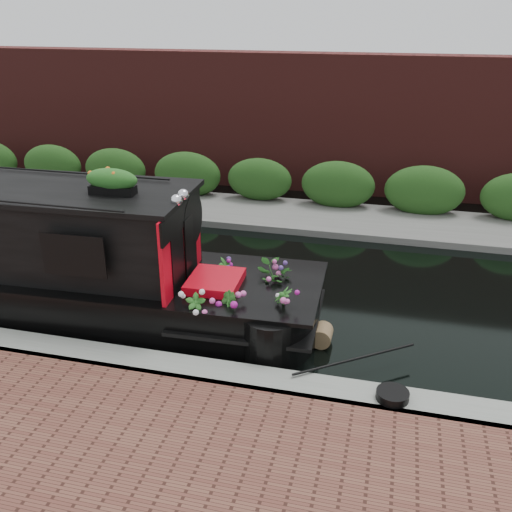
# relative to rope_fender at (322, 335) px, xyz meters

# --- Properties ---
(ground) EXTENTS (80.00, 80.00, 0.00)m
(ground) POSITION_rel_rope_fender_xyz_m (-2.65, 1.78, -0.17)
(ground) COLOR black
(ground) RESTS_ON ground
(near_bank_coping) EXTENTS (40.00, 0.60, 0.50)m
(near_bank_coping) POSITION_rel_rope_fender_xyz_m (-2.65, -1.52, -0.17)
(near_bank_coping) COLOR gray
(near_bank_coping) RESTS_ON ground
(far_bank_path) EXTENTS (40.00, 2.40, 0.34)m
(far_bank_path) POSITION_rel_rope_fender_xyz_m (-2.65, 5.98, -0.17)
(far_bank_path) COLOR slate
(far_bank_path) RESTS_ON ground
(far_hedge) EXTENTS (40.00, 1.10, 2.80)m
(far_hedge) POSITION_rel_rope_fender_xyz_m (-2.65, 6.88, -0.17)
(far_hedge) COLOR #214918
(far_hedge) RESTS_ON ground
(far_brick_wall) EXTENTS (40.00, 1.00, 8.00)m
(far_brick_wall) POSITION_rel_rope_fender_xyz_m (-2.65, 8.98, -0.17)
(far_brick_wall) COLOR #4E1D1A
(far_brick_wall) RESTS_ON ground
(rope_fender) EXTENTS (0.34, 0.39, 0.34)m
(rope_fender) POSITION_rel_rope_fender_xyz_m (0.00, 0.00, 0.00)
(rope_fender) COLOR olive
(rope_fender) RESTS_ON ground
(coiled_mooring_rope) EXTENTS (0.45, 0.45, 0.12)m
(coiled_mooring_rope) POSITION_rel_rope_fender_xyz_m (1.19, -1.55, 0.14)
(coiled_mooring_rope) COLOR black
(coiled_mooring_rope) RESTS_ON near_bank_coping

